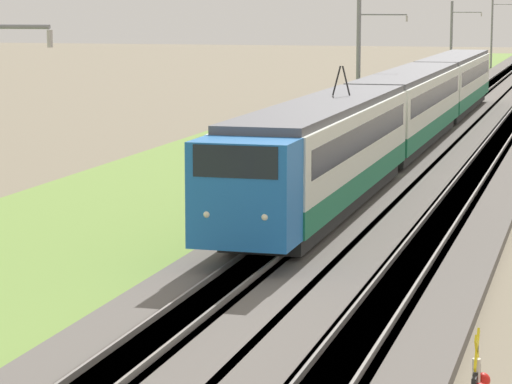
{
  "coord_description": "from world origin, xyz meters",
  "views": [
    {
      "loc": [
        -14.92,
        -8.75,
        7.34
      ],
      "look_at": [
        16.61,
        0.0,
        2.27
      ],
      "focal_mm": 85.0,
      "sensor_mm": 36.0,
      "label": 1
    }
  ],
  "objects_px": {
    "passenger_train": "(409,104)",
    "catenary_mast_mid": "(360,72)",
    "catenary_mast_far": "(452,46)",
    "catenary_mast_distant": "(492,32)"
  },
  "relations": [
    {
      "from": "catenary_mast_far",
      "to": "catenary_mast_distant",
      "type": "relative_size",
      "value": 0.92
    },
    {
      "from": "passenger_train",
      "to": "catenary_mast_far",
      "type": "distance_m",
      "value": 41.12
    },
    {
      "from": "passenger_train",
      "to": "catenary_mast_distant",
      "type": "xyz_separation_m",
      "value": [
        82.04,
        2.54,
        1.85
      ]
    },
    {
      "from": "catenary_mast_distant",
      "to": "catenary_mast_far",
      "type": "bearing_deg",
      "value": -179.99
    },
    {
      "from": "passenger_train",
      "to": "catenary_mast_mid",
      "type": "height_order",
      "value": "catenary_mast_mid"
    },
    {
      "from": "passenger_train",
      "to": "catenary_mast_mid",
      "type": "bearing_deg",
      "value": -89.55
    },
    {
      "from": "passenger_train",
      "to": "catenary_mast_mid",
      "type": "distance_m",
      "value": 3.0
    },
    {
      "from": "passenger_train",
      "to": "catenary_mast_distant",
      "type": "relative_size",
      "value": 7.37
    },
    {
      "from": "passenger_train",
      "to": "catenary_mast_far",
      "type": "xyz_separation_m",
      "value": [
        41.01,
        2.54,
        1.53
      ]
    },
    {
      "from": "catenary_mast_mid",
      "to": "catenary_mast_distant",
      "type": "relative_size",
      "value": 0.94
    }
  ]
}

